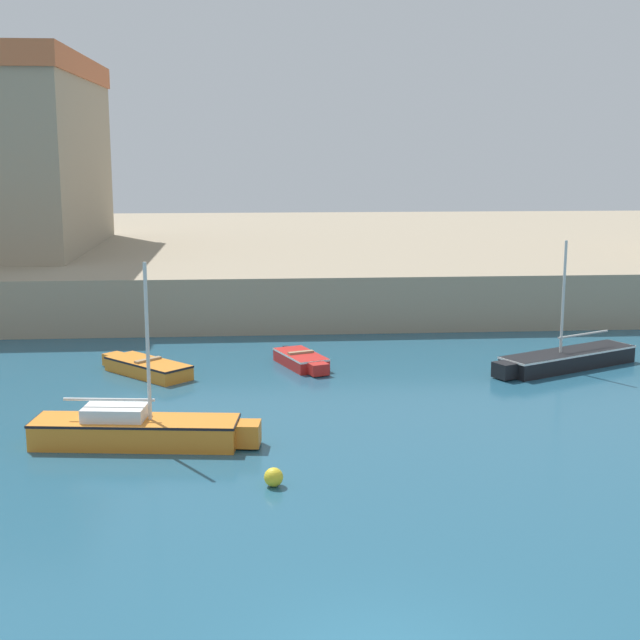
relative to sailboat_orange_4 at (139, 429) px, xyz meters
name	(u,v)px	position (x,y,z in m)	size (l,w,h in m)	color
quay_seawall	(282,253)	(5.08, 34.27, 0.79)	(120.00, 40.00, 2.48)	gray
sailboat_orange_4	(139,429)	(0.00, 0.00, 0.00)	(6.29, 2.06, 5.04)	orange
sailboat_black_5	(566,359)	(14.62, 7.56, -0.09)	(6.11, 3.79, 4.74)	black
dinghy_orange_6	(146,367)	(-0.70, 7.82, -0.17)	(3.54, 3.63, 0.60)	orange
dinghy_red_7	(302,360)	(4.94, 8.55, -0.19)	(2.03, 3.28, 0.56)	red
mooring_buoy	(274,477)	(3.58, -3.30, -0.22)	(0.46, 0.46, 0.46)	yellow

